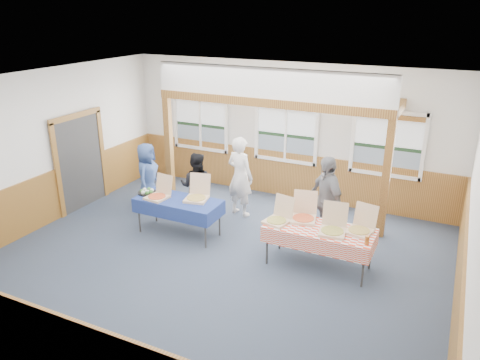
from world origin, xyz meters
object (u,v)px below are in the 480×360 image
(table_right, at_px, (320,231))
(woman_black, at_px, (196,186))
(woman_white, at_px, (240,176))
(person_grey, at_px, (326,201))
(man_blue, at_px, (147,176))
(table_left, at_px, (178,202))

(table_right, bearing_deg, woman_black, -179.85)
(woman_white, xyz_separation_m, person_grey, (2.06, -0.53, 0.00))
(woman_black, distance_m, man_blue, 1.27)
(man_blue, height_order, person_grey, person_grey)
(table_left, relative_size, woman_white, 1.02)
(table_left, bearing_deg, man_blue, 156.92)
(person_grey, bearing_deg, woman_black, -134.54)
(table_right, distance_m, woman_black, 3.09)
(table_right, bearing_deg, woman_white, 163.31)
(woman_white, distance_m, woman_black, 0.97)
(woman_black, xyz_separation_m, person_grey, (2.82, 0.05, 0.15))
(woman_black, bearing_deg, table_left, 80.59)
(woman_white, relative_size, person_grey, 1.00)
(woman_white, height_order, person_grey, person_grey)
(table_left, height_order, table_right, same)
(woman_white, bearing_deg, person_grey, 179.48)
(table_right, distance_m, person_grey, 0.93)
(table_left, relative_size, table_right, 0.89)
(woman_black, relative_size, man_blue, 0.96)
(table_left, relative_size, person_grey, 1.02)
(table_left, bearing_deg, woman_white, 72.25)
(table_left, distance_m, woman_black, 0.84)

